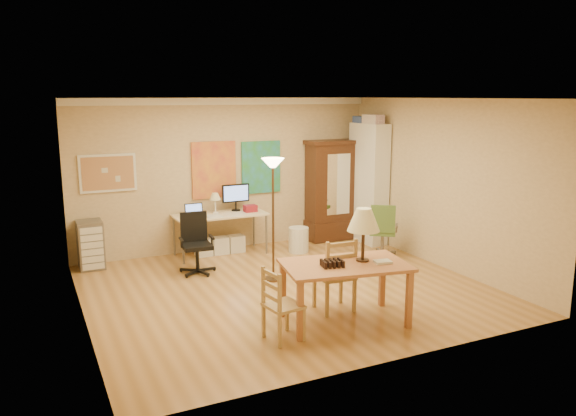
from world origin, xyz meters
name	(u,v)px	position (x,y,z in m)	size (l,w,h in m)	color
floor	(286,289)	(0.00, 0.00, 0.00)	(5.50, 5.50, 0.00)	olive
crown_molding	(226,101)	(0.00, 2.46, 2.64)	(5.50, 0.08, 0.12)	white
corkboard	(108,173)	(-2.05, 2.47, 1.50)	(0.90, 0.04, 0.62)	tan
art_panel_left	(214,170)	(-0.25, 2.47, 1.45)	(0.80, 0.04, 1.00)	gold
art_panel_right	(261,167)	(0.65, 2.47, 1.45)	(0.75, 0.04, 0.95)	teal
dining_table	(352,251)	(0.22, -1.38, 0.89)	(1.63, 1.14, 1.40)	#9A5932
ladder_chair_back	(336,277)	(0.22, -1.02, 0.46)	(0.47, 0.45, 0.98)	#A7824C
ladder_chair_left	(281,307)	(-0.78, -1.52, 0.40)	(0.43, 0.45, 0.85)	#A7824C
torchiere_lamp	(273,183)	(0.00, 0.46, 1.48)	(0.34, 0.34, 1.85)	#462F1C
computer_desk	(221,229)	(-0.25, 2.16, 0.44)	(1.59, 0.70, 1.20)	#CCB595
office_chair_black	(197,257)	(-0.95, 1.29, 0.25)	(0.58, 0.58, 0.95)	black
office_chair_green	(382,243)	(2.20, 0.79, 0.25)	(0.59, 0.59, 0.94)	slate
drawer_cart	(91,245)	(-2.42, 2.25, 0.39)	(0.39, 0.47, 0.78)	slate
armoire	(332,197)	(2.03, 2.24, 0.83)	(1.04, 0.49, 1.91)	black
bookshelf	(368,184)	(2.55, 1.80, 1.11)	(0.34, 0.89, 2.24)	white
wastebin	(299,240)	(1.03, 1.68, 0.22)	(0.36, 0.36, 0.45)	silver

